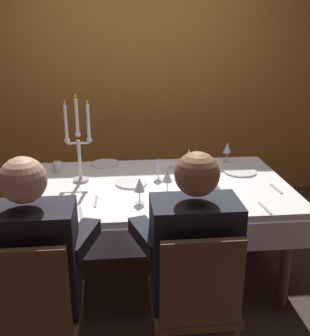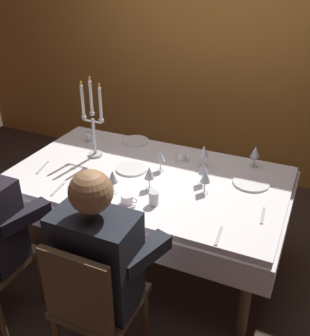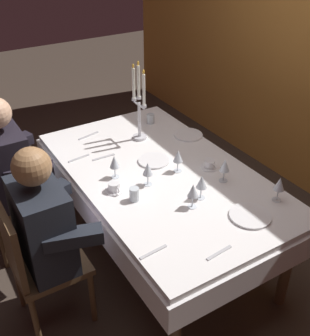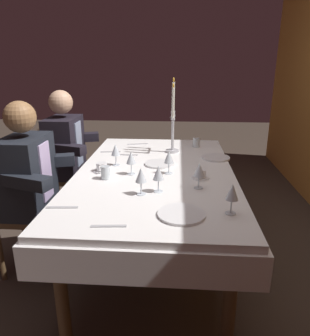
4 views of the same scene
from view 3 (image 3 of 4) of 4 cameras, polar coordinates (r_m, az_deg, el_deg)
ground_plane at (r=3.29m, az=0.77°, el=-11.37°), size 12.00×12.00×0.00m
dining_table at (r=2.90m, az=0.86°, el=-2.44°), size 1.94×1.14×0.74m
candelabra at (r=3.14m, az=-2.21°, el=8.24°), size 0.19×0.11×0.62m
dinner_plate_0 at (r=2.94m, az=-0.16°, el=1.03°), size 0.22×0.22×0.01m
dinner_plate_1 at (r=2.49m, az=12.96°, el=-6.42°), size 0.25×0.25×0.01m
dinner_plate_2 at (r=3.29m, az=4.63°, el=4.57°), size 0.22×0.22×0.01m
wine_glass_0 at (r=2.78m, az=3.19°, el=1.57°), size 0.07×0.07×0.16m
wine_glass_1 at (r=2.61m, az=16.75°, el=-2.21°), size 0.07×0.07×0.16m
wine_glass_2 at (r=2.71m, az=9.57°, el=0.31°), size 0.07×0.07×0.16m
wine_glass_3 at (r=2.73m, az=-5.62°, el=0.80°), size 0.07×0.07×0.16m
wine_glass_4 at (r=2.53m, az=6.43°, el=-2.01°), size 0.07×0.07×0.16m
wine_glass_5 at (r=2.64m, az=-1.01°, el=-0.22°), size 0.07×0.07×0.16m
wine_glass_6 at (r=2.45m, az=5.25°, el=-3.17°), size 0.07×0.07×0.16m
water_tumbler_0 at (r=3.47m, az=-0.62°, el=6.81°), size 0.06×0.06×0.08m
water_tumbler_1 at (r=2.54m, az=-2.87°, el=-3.62°), size 0.06×0.06×0.09m
coffee_cup_0 at (r=2.89m, az=7.50°, el=0.51°), size 0.13×0.12×0.06m
coffee_cup_1 at (r=2.64m, az=-5.61°, el=-2.67°), size 0.13×0.12×0.06m
fork_0 at (r=3.03m, az=-10.43°, el=1.34°), size 0.04×0.17×0.01m
knife_1 at (r=3.32m, az=-9.13°, el=4.42°), size 0.06×0.19×0.01m
fork_2 at (r=2.21m, az=-0.22°, el=-11.48°), size 0.03×0.17×0.01m
spoon_3 at (r=3.01m, az=-7.07°, el=1.49°), size 0.02×0.17×0.01m
fork_4 at (r=2.23m, az=8.83°, el=-11.45°), size 0.03×0.17×0.01m
seated_diner_0 at (r=3.09m, az=-19.81°, el=0.36°), size 0.63×0.48×1.24m
seated_diner_1 at (r=2.46m, az=-15.33°, el=-7.76°), size 0.63×0.48×1.24m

